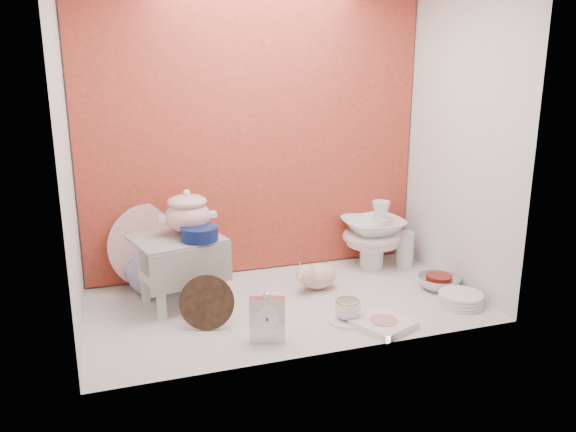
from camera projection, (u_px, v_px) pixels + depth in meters
name	position (u px, v px, depth m)	size (l,w,h in m)	color
ground	(285.00, 304.00, 2.67)	(1.80, 1.80, 0.00)	silver
niche_shell	(273.00, 100.00, 2.60)	(1.86, 1.03, 1.53)	#C63E31
step_stool	(178.00, 271.00, 2.64)	(0.38, 0.33, 0.32)	silver
soup_tureen	(188.00, 212.00, 2.62)	(0.25, 0.25, 0.21)	white
cobalt_bowl	(199.00, 233.00, 2.55)	(0.17, 0.17, 0.06)	#0A1850
floral_platter	(150.00, 246.00, 2.85)	(0.42, 0.10, 0.42)	silver
blue_white_vase	(153.00, 264.00, 2.79)	(0.27, 0.27, 0.28)	white
lacquer_tray	(207.00, 303.00, 2.40)	(0.23, 0.07, 0.23)	black
mantel_clock	(267.00, 318.00, 2.28)	(0.14, 0.05, 0.21)	silver
plush_pig	(318.00, 276.00, 2.83)	(0.24, 0.16, 0.14)	beige
teacup_saucer	(347.00, 320.00, 2.49)	(0.18, 0.18, 0.01)	white
gold_rim_teacup	(348.00, 309.00, 2.48)	(0.11, 0.11, 0.09)	white
lattice_dish	(384.00, 324.00, 2.43)	(0.21, 0.21, 0.03)	white
dinner_plate_stack	(461.00, 299.00, 2.65)	(0.22, 0.22, 0.06)	white
crystal_bowl	(439.00, 283.00, 2.84)	(0.21, 0.21, 0.07)	silver
clear_glass_vase	(405.00, 249.00, 3.15)	(0.10, 0.10, 0.19)	silver
porcelain_tower	(372.00, 234.00, 3.11)	(0.33, 0.33, 0.37)	white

